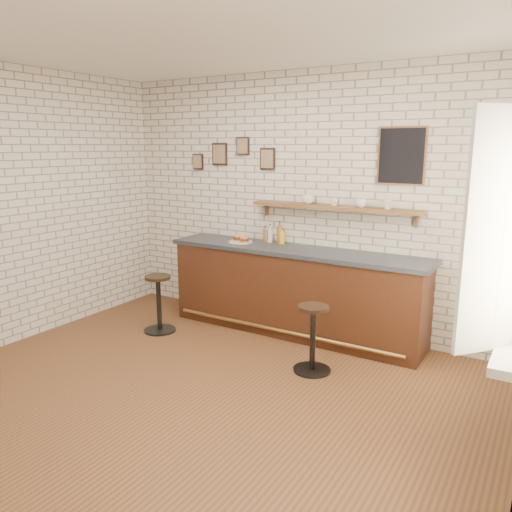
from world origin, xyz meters
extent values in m
plane|color=brown|center=(0.00, 0.00, 0.00)|extent=(5.00, 5.00, 0.00)
cube|color=#401F11|center=(0.03, 1.70, 0.48)|extent=(3.00, 0.58, 0.96)
cube|color=#2D333A|center=(0.03, 1.70, 0.98)|extent=(3.10, 0.62, 0.05)
cylinder|color=olive|center=(0.03, 1.38, 0.12)|extent=(2.79, 0.04, 0.04)
cylinder|color=white|center=(-0.70, 1.69, 1.02)|extent=(0.28, 0.28, 0.01)
cylinder|color=#E19C4F|center=(-0.64, 1.70, 1.02)|extent=(0.05, 0.05, 0.00)
cylinder|color=#E19C4F|center=(-0.67, 1.67, 1.02)|extent=(0.05, 0.05, 0.00)
cylinder|color=#E19C4F|center=(-0.81, 1.76, 1.02)|extent=(0.06, 0.06, 0.00)
cylinder|color=#E19C4F|center=(-0.67, 1.73, 1.02)|extent=(0.06, 0.06, 0.00)
cylinder|color=#E19C4F|center=(-0.81, 1.64, 1.02)|extent=(0.06, 0.06, 0.00)
cylinder|color=#E19C4F|center=(-0.64, 1.70, 1.02)|extent=(0.04, 0.04, 0.00)
cylinder|color=#E19C4F|center=(-0.71, 1.64, 1.02)|extent=(0.05, 0.05, 0.00)
cylinder|color=#E19C4F|center=(-0.82, 1.62, 1.02)|extent=(0.04, 0.04, 0.00)
cylinder|color=#E19C4F|center=(-0.85, 1.70, 1.02)|extent=(0.05, 0.05, 0.00)
cylinder|color=#E19C4F|center=(-0.65, 1.64, 1.02)|extent=(0.06, 0.06, 0.00)
cylinder|color=#E19C4F|center=(-0.81, 1.71, 1.02)|extent=(0.04, 0.04, 0.00)
cylinder|color=#E19C4F|center=(-0.68, 1.66, 1.02)|extent=(0.05, 0.05, 0.00)
cylinder|color=#E19C4F|center=(-0.65, 1.71, 1.02)|extent=(0.05, 0.05, 0.00)
cylinder|color=brown|center=(-0.46, 1.87, 1.09)|extent=(0.06, 0.06, 0.15)
cylinder|color=brown|center=(-0.46, 1.87, 1.18)|extent=(0.02, 0.02, 0.03)
cylinder|color=black|center=(-0.46, 1.87, 1.20)|extent=(0.02, 0.02, 0.01)
cylinder|color=silver|center=(-0.39, 1.87, 1.10)|extent=(0.06, 0.06, 0.17)
cylinder|color=silver|center=(-0.39, 1.87, 1.20)|extent=(0.02, 0.02, 0.04)
cylinder|color=black|center=(-0.39, 1.87, 1.23)|extent=(0.02, 0.02, 0.01)
cylinder|color=#A1591A|center=(-0.26, 1.87, 1.12)|extent=(0.07, 0.07, 0.21)
cylinder|color=#A1591A|center=(-0.26, 1.87, 1.24)|extent=(0.02, 0.02, 0.05)
cylinder|color=black|center=(-0.26, 1.87, 1.27)|extent=(0.03, 0.03, 0.01)
cylinder|color=yellow|center=(-0.23, 1.87, 1.08)|extent=(0.06, 0.06, 0.14)
cylinder|color=yellow|center=(-0.23, 1.87, 1.17)|extent=(0.03, 0.03, 0.03)
cylinder|color=maroon|center=(-0.23, 1.87, 1.19)|extent=(0.03, 0.03, 0.01)
cylinder|color=black|center=(-1.35, 0.91, 0.01)|extent=(0.38, 0.38, 0.02)
cylinder|color=black|center=(-1.35, 0.91, 0.33)|extent=(0.06, 0.06, 0.62)
cylinder|color=black|center=(-1.35, 0.91, 0.66)|extent=(0.39, 0.39, 0.04)
cylinder|color=black|center=(0.66, 0.87, 0.01)|extent=(0.37, 0.37, 0.02)
cylinder|color=black|center=(0.66, 0.87, 0.32)|extent=(0.06, 0.06, 0.61)
cylinder|color=black|center=(0.66, 0.87, 0.65)|extent=(0.34, 0.34, 0.04)
cube|color=brown|center=(0.40, 1.90, 1.48)|extent=(2.00, 0.18, 0.04)
cube|color=brown|center=(-0.50, 1.97, 1.40)|extent=(0.03, 0.04, 0.16)
cube|color=brown|center=(1.30, 1.97, 1.40)|extent=(0.03, 0.04, 0.16)
imported|color=white|center=(0.09, 1.90, 1.55)|extent=(0.17, 0.17, 0.10)
imported|color=white|center=(0.41, 1.90, 1.54)|extent=(0.12, 0.12, 0.08)
imported|color=white|center=(0.71, 1.90, 1.55)|extent=(0.14, 0.14, 0.09)
imported|color=white|center=(1.01, 1.90, 1.55)|extent=(0.12, 0.12, 0.09)
cube|color=black|center=(-1.20, 1.98, 2.05)|extent=(0.22, 0.02, 0.28)
cube|color=black|center=(-0.85, 1.98, 2.15)|extent=(0.18, 0.02, 0.22)
cube|color=black|center=(-0.50, 1.98, 2.00)|extent=(0.20, 0.02, 0.26)
cube|color=black|center=(-1.55, 1.98, 1.95)|extent=(0.16, 0.02, 0.20)
cube|color=black|center=(1.10, 1.98, 2.05)|extent=(0.46, 0.02, 0.56)
cube|color=white|center=(2.32, 0.00, 1.65)|extent=(0.40, 0.46, 1.46)
imported|color=tan|center=(2.38, 0.20, 0.94)|extent=(0.23, 0.26, 0.02)
imported|color=tan|center=(2.38, 0.17, 0.96)|extent=(0.23, 0.26, 0.02)
camera|label=1|loc=(2.54, -3.28, 2.15)|focal=35.00mm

